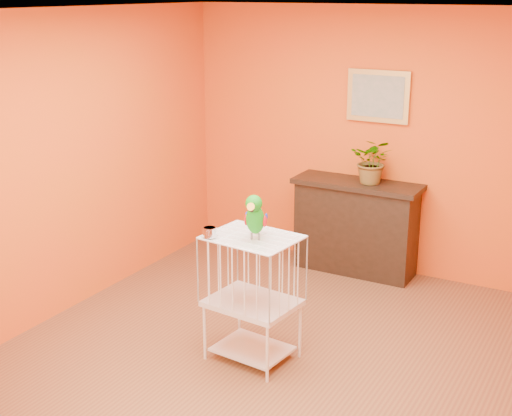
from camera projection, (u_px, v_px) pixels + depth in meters
The scene contains 8 objects.
ground at pixel (268, 360), 5.49m from camera, with size 4.50×4.50×0.00m, color brown.
room_shell at pixel (269, 160), 5.02m from camera, with size 4.50×4.50×4.50m.
console_cabinet at pixel (355, 227), 7.09m from camera, with size 1.26×0.45×0.93m.
potted_plant at pixel (374, 165), 6.86m from camera, with size 0.40×0.45×0.35m, color #26722D.
framed_picture at pixel (378, 96), 6.82m from camera, with size 0.62×0.04×0.50m.
birdcage at pixel (252, 297), 5.37m from camera, with size 0.69×0.56×1.00m.
feed_cup at pixel (210, 232), 5.20m from camera, with size 0.10×0.10×0.07m, color silver.
parrot at pixel (255, 216), 5.12m from camera, with size 0.18×0.31×0.35m.
Camera 1 is at (2.30, -4.32, 2.75)m, focal length 50.00 mm.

